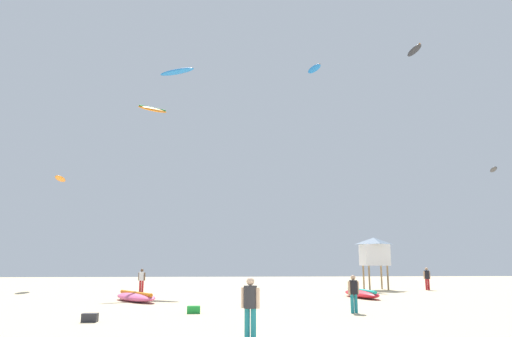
% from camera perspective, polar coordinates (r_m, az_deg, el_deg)
% --- Properties ---
extents(person_foreground, '(0.54, 0.40, 1.76)m').
position_cam_1_polar(person_foreground, '(14.27, -0.70, -16.15)').
color(person_foreground, teal).
rests_on(person_foreground, ground).
extents(person_midground, '(0.54, 0.38, 1.70)m').
position_cam_1_polar(person_midground, '(36.42, -13.86, -12.97)').
color(person_midground, '#B21E23').
rests_on(person_midground, ground).
extents(person_left, '(0.53, 0.37, 1.63)m').
position_cam_1_polar(person_left, '(21.61, 11.89, -14.48)').
color(person_left, teal).
rests_on(person_left, ground).
extents(person_right, '(0.58, 0.40, 1.76)m').
position_cam_1_polar(person_right, '(40.23, 20.25, -12.37)').
color(person_right, '#B21E23').
rests_on(person_right, ground).
extents(kite_grounded_near, '(1.76, 4.58, 0.53)m').
position_cam_1_polar(kite_grounded_near, '(30.75, 12.82, -14.74)').
color(kite_grounded_near, red).
rests_on(kite_grounded_near, ground).
extents(kite_grounded_mid, '(3.55, 4.50, 0.59)m').
position_cam_1_polar(kite_grounded_mid, '(28.18, -14.58, -14.99)').
color(kite_grounded_mid, '#E5598C').
rests_on(kite_grounded_mid, ground).
extents(lifeguard_tower, '(2.30, 2.30, 4.15)m').
position_cam_1_polar(lifeguard_tower, '(39.64, 14.31, -9.80)').
color(lifeguard_tower, '#8C704C').
rests_on(lifeguard_tower, ground).
extents(cooler_box, '(0.56, 0.36, 0.32)m').
position_cam_1_polar(cooler_box, '(19.27, -19.72, -16.85)').
color(cooler_box, '#2D2D33').
rests_on(cooler_box, ground).
extents(gear_bag, '(0.56, 0.36, 0.32)m').
position_cam_1_polar(gear_bag, '(21.35, -7.66, -16.79)').
color(gear_bag, green).
rests_on(gear_bag, ground).
extents(kite_aloft_0, '(1.06, 3.41, 0.44)m').
position_cam_1_polar(kite_aloft_0, '(61.87, 18.85, 13.56)').
color(kite_aloft_0, '#2D2D33').
extents(kite_aloft_1, '(1.45, 3.09, 0.39)m').
position_cam_1_polar(kite_aloft_1, '(45.03, -22.90, -1.16)').
color(kite_aloft_1, orange).
extents(kite_aloft_2, '(3.74, 2.72, 0.47)m').
position_cam_1_polar(kite_aloft_2, '(45.05, -9.69, 11.63)').
color(kite_aloft_2, blue).
extents(kite_aloft_3, '(1.67, 2.26, 0.44)m').
position_cam_1_polar(kite_aloft_3, '(45.54, 27.14, -0.11)').
color(kite_aloft_3, '#2D2D33').
extents(kite_aloft_4, '(2.49, 1.93, 0.60)m').
position_cam_1_polar(kite_aloft_4, '(39.04, -12.58, 7.11)').
color(kite_aloft_4, orange).
extents(kite_aloft_6, '(1.60, 2.70, 0.63)m').
position_cam_1_polar(kite_aloft_6, '(55.34, 7.16, 12.06)').
color(kite_aloft_6, blue).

